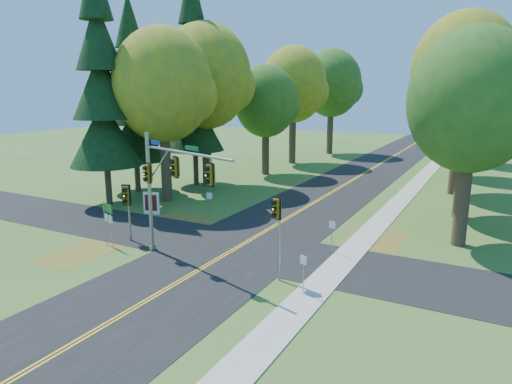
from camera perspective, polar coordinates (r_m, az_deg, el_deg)
The scene contains 30 objects.
ground at distance 25.75m, azimuth -4.54°, elevation -8.23°, with size 160.00×160.00×0.00m, color #366021.
road_main at distance 25.74m, azimuth -4.54°, elevation -8.21°, with size 8.00×160.00×0.02m, color black.
road_cross at distance 27.34m, azimuth -2.26°, elevation -6.91°, with size 60.00×6.00×0.02m, color black.
centerline_left at distance 25.79m, azimuth -4.73°, elevation -8.14°, with size 0.10×160.00×0.01m, color gold.
centerline_right at distance 25.69m, azimuth -4.35°, elevation -8.22°, with size 0.10×160.00×0.01m, color gold.
sidewalk_east at distance 23.20m, azimuth 8.70°, elevation -10.67°, with size 1.60×160.00×0.06m, color #9E998E.
leaf_patch_w_near at distance 32.45m, azimuth -10.42°, elevation -3.96°, with size 4.00×6.00×0.00m, color brown.
leaf_patch_e at distance 28.44m, azimuth 13.95°, elevation -6.51°, with size 3.50×8.00×0.00m, color brown.
leaf_patch_w_far at distance 28.35m, azimuth -20.92°, elevation -7.06°, with size 3.00×5.00×0.00m, color brown.
tree_w_a at distance 38.23m, azimuth -11.44°, elevation 12.88°, with size 8.00×8.00×14.15m.
tree_e_a at distance 29.01m, azimuth 25.57°, elevation 10.20°, with size 7.20×7.20×12.73m.
tree_w_b at distance 44.14m, azimuth -6.24°, elevation 14.13°, with size 8.60×8.60×15.38m.
tree_e_b at distance 35.83m, azimuth 25.27°, elevation 11.04°, with size 7.60×7.60×13.33m.
tree_w_c at distance 50.09m, azimuth 1.33°, elevation 11.23°, with size 6.80×6.80×11.91m.
tree_e_c at distance 44.02m, azimuth 24.69°, elevation 13.47°, with size 8.80×8.80×15.79m.
tree_w_d at distance 58.21m, azimuth 4.79°, elevation 13.19°, with size 8.20×8.20×14.56m.
tree_e_d at distance 53.21m, azimuth 24.48°, elevation 10.53°, with size 7.00×7.00×12.32m.
tree_w_e at distance 67.95m, azimuth 9.53°, elevation 13.23°, with size 8.40×8.40×14.97m.
tree_e_e at distance 63.82m, azimuth 26.38°, elevation 11.38°, with size 7.80×7.80×13.74m.
pine_a at distance 38.05m, azimuth -18.75°, elevation 12.02°, with size 5.60×5.60×19.48m.
pine_b at distance 42.67m, azimuth -15.11°, elevation 10.87°, with size 5.60×5.60×17.31m.
pine_c at distance 44.63m, azimuth -7.82°, elevation 13.20°, with size 5.60×5.60×20.56m.
traffic_mast at distance 24.87m, azimuth -11.16°, elevation 1.42°, with size 7.23×2.60×6.87m.
east_signal_pole at distance 21.68m, azimuth 2.67°, elevation -3.23°, with size 0.48×0.57×4.26m.
ped_signal_pole at distance 28.67m, azimuth -15.85°, elevation -0.89°, with size 0.55×0.66×3.62m.
route_sign_cluster at distance 28.33m, azimuth -18.03°, elevation -2.87°, with size 1.19×0.46×2.68m.
info_kiosk at distance 35.19m, azimuth -12.95°, elevation -1.36°, with size 1.22×0.51×1.69m.
reg_sign_e_north at distance 26.25m, azimuth 9.48°, elevation -4.81°, with size 0.38×0.10×1.99m.
reg_sign_e_south at distance 20.94m, azimuth 5.93°, elevation -9.34°, with size 0.36×0.15×1.95m.
reg_sign_w at distance 32.53m, azimuth -5.82°, elevation -1.13°, with size 0.40×0.14×2.12m.
Camera 1 is at (13.11, -20.19, 9.14)m, focal length 32.00 mm.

